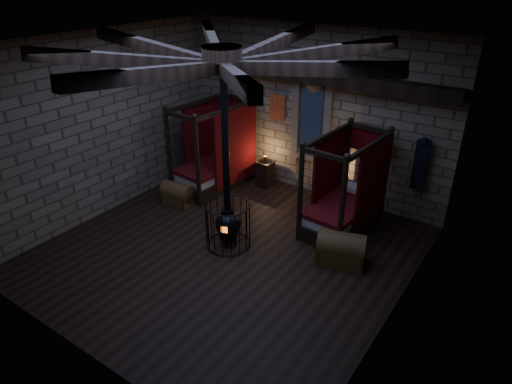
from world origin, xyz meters
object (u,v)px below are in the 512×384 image
Objects in this scene: bed_left at (216,166)px; bed_right at (344,206)px; stove at (228,221)px; trunk_left at (178,194)px; trunk_right at (341,249)px.

bed_right is at bearing 4.23° from bed_left.
bed_right is at bearing 30.46° from stove.
trunk_left is at bearing 140.17° from stove.
trunk_right is at bearing -12.18° from bed_left.
trunk_left is 0.75× the size of trunk_right.
bed_left reaches higher than trunk_left.
bed_right is 2.04× the size of trunk_right.
bed_left is at bearing 80.53° from trunk_left.
bed_left reaches higher than bed_right.
bed_right is 1.43m from trunk_right.
stove is (2.08, -2.15, 0.05)m from bed_left.
bed_right is 2.68m from stove.
bed_right is 4.11m from trunk_left.
bed_left is at bearing -176.95° from bed_right.
stove is at bearing -40.63° from bed_left.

